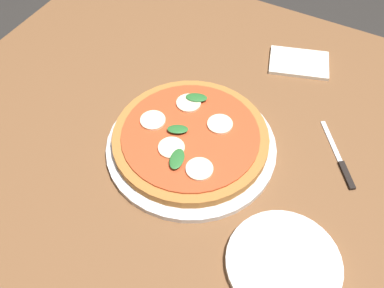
{
  "coord_description": "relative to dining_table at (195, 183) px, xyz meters",
  "views": [
    {
      "loc": [
        -0.23,
        0.45,
        1.43
      ],
      "look_at": [
        0.01,
        -0.0,
        0.79
      ],
      "focal_mm": 40.7,
      "sensor_mm": 36.0,
      "label": 1
    }
  ],
  "objects": [
    {
      "name": "serving_tray",
      "position": [
        0.01,
        -0.0,
        0.12
      ],
      "size": [
        0.32,
        0.32,
        0.01
      ],
      "primitive_type": "cylinder",
      "color": "silver",
      "rests_on": "dining_table"
    },
    {
      "name": "plate_white",
      "position": [
        -0.23,
        0.14,
        0.12
      ],
      "size": [
        0.18,
        0.18,
        0.01
      ],
      "primitive_type": "cylinder",
      "color": "white",
      "rests_on": "dining_table"
    },
    {
      "name": "napkin",
      "position": [
        -0.09,
        -0.33,
        0.12
      ],
      "size": [
        0.15,
        0.13,
        0.01
      ],
      "primitive_type": "cube",
      "rotation": [
        0.0,
        0.0,
        0.31
      ],
      "color": "white",
      "rests_on": "dining_table"
    },
    {
      "name": "dining_table",
      "position": [
        0.0,
        0.0,
        0.0
      ],
      "size": [
        1.13,
        1.02,
        0.78
      ],
      "color": "brown",
      "rests_on": "ground_plane"
    },
    {
      "name": "knife",
      "position": [
        -0.25,
        -0.1,
        0.12
      ],
      "size": [
        0.1,
        0.14,
        0.01
      ],
      "color": "black",
      "rests_on": "dining_table"
    },
    {
      "name": "pizza",
      "position": [
        0.02,
        -0.01,
        0.14
      ],
      "size": [
        0.29,
        0.29,
        0.03
      ],
      "color": "#B27033",
      "rests_on": "serving_tray"
    }
  ]
}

